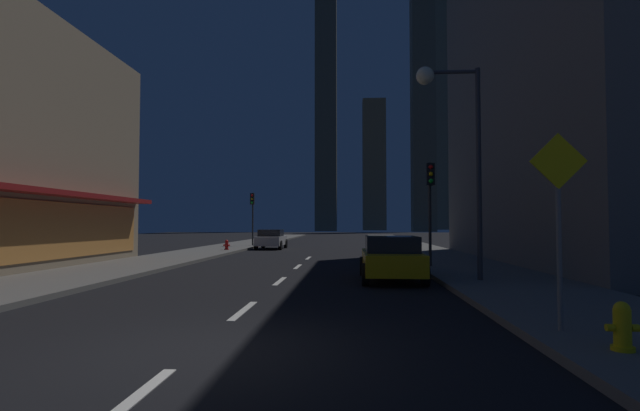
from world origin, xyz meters
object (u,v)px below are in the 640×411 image
object	(u,v)px
traffic_light_far_left	(252,207)
fire_hydrant_far_left	(227,245)
fire_hydrant_yellow_near	(622,328)
pedestrian_crossing_sign	(559,213)
street_lamp_right	(451,120)
car_parked_far	(271,239)
car_parked_near	(391,258)
traffic_light_near_right	(430,191)

from	to	relation	value
traffic_light_far_left	fire_hydrant_far_left	bearing A→B (deg)	-93.64
fire_hydrant_yellow_near	pedestrian_crossing_sign	xyz separation A→B (m)	(-0.30, 1.16, 1.56)
fire_hydrant_yellow_near	pedestrian_crossing_sign	size ratio (longest dim) A/B	0.21
traffic_light_far_left	street_lamp_right	size ratio (longest dim) A/B	0.64
car_parked_far	car_parked_near	bearing A→B (deg)	-69.61
car_parked_near	traffic_light_far_left	xyz separation A→B (m)	(-9.10, 21.60, 2.45)
fire_hydrant_yellow_near	pedestrian_crossing_sign	distance (m)	1.97
traffic_light_near_right	street_lamp_right	xyz separation A→B (m)	(-0.12, -4.62, 1.87)
traffic_light_near_right	pedestrian_crossing_sign	size ratio (longest dim) A/B	1.33
fire_hydrant_far_left	street_lamp_right	xyz separation A→B (m)	(11.28, -16.21, 4.61)
car_parked_far	traffic_light_near_right	world-z (taller)	traffic_light_near_right
car_parked_far	fire_hydrant_far_left	bearing A→B (deg)	-119.49
car_parked_near	street_lamp_right	size ratio (longest dim) A/B	0.64
street_lamp_right	car_parked_near	bearing A→B (deg)	153.00
fire_hydrant_yellow_near	street_lamp_right	bearing A→B (deg)	93.69
car_parked_far	fire_hydrant_yellow_near	xyz separation A→B (m)	(9.50, -28.35, -0.29)
car_parked_far	fire_hydrant_far_left	size ratio (longest dim) A/B	6.48
car_parked_far	street_lamp_right	world-z (taller)	street_lamp_right
traffic_light_far_left	street_lamp_right	xyz separation A→B (m)	(10.88, -22.50, 1.87)
fire_hydrant_far_left	pedestrian_crossing_sign	size ratio (longest dim) A/B	0.21
traffic_light_near_right	street_lamp_right	size ratio (longest dim) A/B	0.64
traffic_light_near_right	traffic_light_far_left	xyz separation A→B (m)	(-11.00, 17.88, 0.00)
fire_hydrant_far_left	traffic_light_near_right	world-z (taller)	traffic_light_near_right
car_parked_near	car_parked_far	xyz separation A→B (m)	(-7.20, 19.37, 0.00)
traffic_light_far_left	car_parked_near	bearing A→B (deg)	-67.15
car_parked_far	fire_hydrant_far_left	distance (m)	4.68
car_parked_far	traffic_light_far_left	xyz separation A→B (m)	(-1.90, 2.23, 2.45)
fire_hydrant_yellow_near	car_parked_near	bearing A→B (deg)	104.36
fire_hydrant_far_left	car_parked_far	bearing A→B (deg)	60.51
car_parked_near	car_parked_far	size ratio (longest dim) A/B	1.00
traffic_light_far_left	street_lamp_right	world-z (taller)	street_lamp_right
pedestrian_crossing_sign	traffic_light_near_right	bearing A→B (deg)	90.50
pedestrian_crossing_sign	traffic_light_far_left	bearing A→B (deg)	110.67
fire_hydrant_far_left	traffic_light_near_right	bearing A→B (deg)	-45.46
fire_hydrant_yellow_near	traffic_light_near_right	xyz separation A→B (m)	(-0.40, 12.70, 2.74)
fire_hydrant_yellow_near	traffic_light_near_right	distance (m)	13.00
traffic_light_near_right	traffic_light_far_left	distance (m)	20.99
traffic_light_near_right	street_lamp_right	world-z (taller)	street_lamp_right
fire_hydrant_far_left	pedestrian_crossing_sign	bearing A→B (deg)	-63.56
fire_hydrant_yellow_near	pedestrian_crossing_sign	bearing A→B (deg)	104.50
fire_hydrant_yellow_near	traffic_light_far_left	distance (m)	32.75
fire_hydrant_yellow_near	street_lamp_right	distance (m)	9.31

